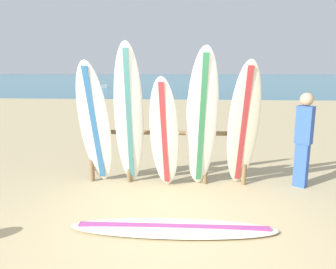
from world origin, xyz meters
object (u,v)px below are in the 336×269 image
surfboard_leaning_left (129,118)px  surfboard_leaning_center_right (243,127)px  surfboard_leaning_far_left (95,125)px  surfboard_lying_on_sand (173,228)px  surfboard_rack (167,148)px  small_boat_offshore (95,86)px  surfboard_leaning_center (202,122)px  surfboard_leaning_center_left (164,135)px  beachgoer_standing (304,136)px

surfboard_leaning_left → surfboard_leaning_center_right: surfboard_leaning_left is taller
surfboard_leaning_far_left → surfboard_lying_on_sand: 2.39m
surfboard_rack → small_boat_offshore: (-9.19, 27.13, -0.41)m
surfboard_leaning_center → surfboard_leaning_center_right: 0.72m
surfboard_leaning_left → surfboard_lying_on_sand: bearing=-60.5°
surfboard_leaning_center_left → surfboard_lying_on_sand: 1.71m
surfboard_leaning_center_left → beachgoer_standing: bearing=9.4°
surfboard_rack → surfboard_leaning_far_left: bearing=-168.1°
surfboard_rack → surfboard_leaning_center_left: size_ratio=1.47×
surfboard_leaning_center → beachgoer_standing: surfboard_leaning_center is taller
surfboard_leaning_center_right → surfboard_leaning_center_left: bearing=-174.0°
surfboard_leaning_center_right → surfboard_leaning_center: bearing=-170.1°
surfboard_leaning_left → small_boat_offshore: size_ratio=1.06×
surfboard_leaning_center_left → small_boat_offshore: size_ratio=0.84×
surfboard_leaning_far_left → surfboard_leaning_center_left: size_ratio=1.13×
surfboard_leaning_center_left → surfboard_leaning_center_right: (1.32, 0.14, 0.13)m
surfboard_leaning_center → beachgoer_standing: size_ratio=1.45×
surfboard_leaning_far_left → surfboard_leaning_center_left: (1.23, -0.16, -0.12)m
surfboard_lying_on_sand → beachgoer_standing: 2.96m
small_boat_offshore → surfboard_leaning_far_left: bearing=-73.8°
surfboard_leaning_left → surfboard_leaning_center_left: surfboard_leaning_left is taller
surfboard_leaning_left → surfboard_leaning_center_left: 0.66m
small_boat_offshore → surfboard_rack: bearing=-71.3°
surfboard_leaning_left → beachgoer_standing: bearing=6.2°
surfboard_rack → surfboard_leaning_center: surfboard_leaning_center is taller
surfboard_leaning_center → surfboard_lying_on_sand: (-0.39, -1.41, -1.18)m
surfboard_lying_on_sand → small_boat_offshore: 30.45m
beachgoer_standing → surfboard_rack: bearing=179.3°
surfboard_leaning_center_right → surfboard_lying_on_sand: 2.17m
surfboard_leaning_left → surfboard_leaning_center_left: bearing=-6.4°
surfboard_lying_on_sand → surfboard_leaning_center_right: bearing=54.6°
surfboard_leaning_far_left → surfboard_leaning_center_left: surfboard_leaning_far_left is taller
surfboard_leaning_center → small_boat_offshore: size_ratio=1.03×
surfboard_leaning_far_left → small_boat_offshore: bearing=106.2°
surfboard_lying_on_sand → beachgoer_standing: beachgoer_standing is taller
surfboard_leaning_center_right → surfboard_rack: bearing=167.6°
surfboard_rack → surfboard_leaning_far_left: surfboard_leaning_far_left is taller
surfboard_rack → surfboard_lying_on_sand: surfboard_rack is taller
surfboard_leaning_center_right → beachgoer_standing: size_ratio=1.33×
surfboard_leaning_center_left → surfboard_lying_on_sand: bearing=-80.8°
surfboard_rack → surfboard_leaning_left: surfboard_leaning_left is taller
surfboard_leaning_left → small_boat_offshore: 28.82m
beachgoer_standing → surfboard_leaning_center: bearing=-168.0°
surfboard_lying_on_sand → surfboard_leaning_far_left: bearing=132.9°
surfboard_leaning_far_left → surfboard_lying_on_sand: surfboard_leaning_far_left is taller
surfboard_leaning_center → surfboard_lying_on_sand: bearing=-105.5°
beachgoer_standing → surfboard_leaning_far_left: bearing=-176.3°
surfboard_rack → surfboard_leaning_center_right: surfboard_leaning_center_right is taller
surfboard_lying_on_sand → small_boat_offshore: (-9.40, 28.96, 0.22)m
surfboard_leaning_center_left → surfboard_lying_on_sand: size_ratio=0.73×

